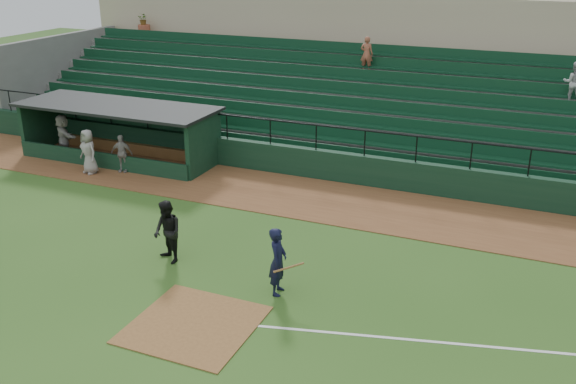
% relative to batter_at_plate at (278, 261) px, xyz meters
% --- Properties ---
extents(ground, '(90.00, 90.00, 0.00)m').
position_rel_batter_at_plate_xyz_m(ground, '(-1.30, -1.27, -0.96)').
color(ground, '#2E541B').
rests_on(ground, ground).
extents(warning_track, '(40.00, 4.00, 0.03)m').
position_rel_batter_at_plate_xyz_m(warning_track, '(-1.30, 6.73, -0.94)').
color(warning_track, brown).
rests_on(warning_track, ground).
extents(home_plate_dirt, '(3.00, 3.00, 0.03)m').
position_rel_batter_at_plate_xyz_m(home_plate_dirt, '(-1.30, -2.27, -0.94)').
color(home_plate_dirt, brown).
rests_on(home_plate_dirt, ground).
extents(foul_line, '(17.49, 4.44, 0.01)m').
position_rel_batter_at_plate_xyz_m(foul_line, '(6.70, -0.07, -0.95)').
color(foul_line, white).
rests_on(foul_line, ground).
extents(stadium_structure, '(38.00, 13.08, 6.40)m').
position_rel_batter_at_plate_xyz_m(stadium_structure, '(-1.30, 15.19, 1.35)').
color(stadium_structure, black).
rests_on(stadium_structure, ground).
extents(dugout, '(8.90, 3.20, 2.42)m').
position_rel_batter_at_plate_xyz_m(dugout, '(-11.05, 8.29, 0.38)').
color(dugout, black).
rests_on(dugout, ground).
extents(batter_at_plate, '(1.08, 0.77, 1.92)m').
position_rel_batter_at_plate_xyz_m(batter_at_plate, '(0.00, 0.00, 0.00)').
color(batter_at_plate, black).
rests_on(batter_at_plate, ground).
extents(umpire, '(1.16, 1.09, 1.91)m').
position_rel_batter_at_plate_xyz_m(umpire, '(-3.74, 0.41, -0.00)').
color(umpire, black).
rests_on(umpire, ground).
extents(dugout_player_a, '(0.99, 0.57, 1.58)m').
position_rel_batter_at_plate_xyz_m(dugout_player_a, '(-9.88, 6.43, -0.14)').
color(dugout_player_a, gray).
rests_on(dugout_player_a, warning_track).
extents(dugout_player_b, '(1.03, 0.83, 1.84)m').
position_rel_batter_at_plate_xyz_m(dugout_player_b, '(-11.02, 5.77, -0.01)').
color(dugout_player_b, gray).
rests_on(dugout_player_b, warning_track).
extents(dugout_player_c, '(1.81, 1.38, 1.91)m').
position_rel_batter_at_plate_xyz_m(dugout_player_c, '(-13.48, 7.11, 0.03)').
color(dugout_player_c, '#A49F9A').
rests_on(dugout_player_c, warning_track).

